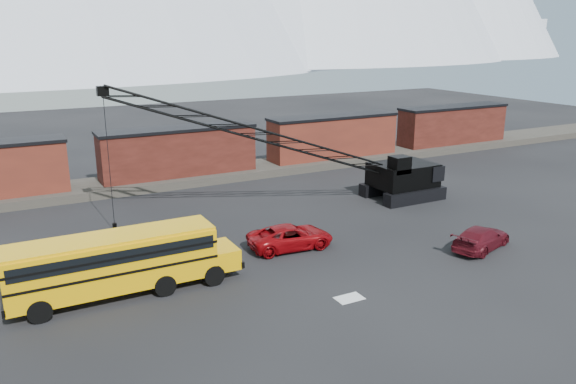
% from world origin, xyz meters
% --- Properties ---
extents(ground, '(160.00, 160.00, 0.00)m').
position_xyz_m(ground, '(0.00, 0.00, 0.00)').
color(ground, black).
rests_on(ground, ground).
extents(gravel_berm, '(120.00, 5.00, 0.70)m').
position_xyz_m(gravel_berm, '(0.00, 22.00, 0.35)').
color(gravel_berm, '#48433B').
rests_on(gravel_berm, ground).
extents(boxcar_mid, '(13.70, 3.10, 4.17)m').
position_xyz_m(boxcar_mid, '(0.00, 22.00, 2.76)').
color(boxcar_mid, '#521D17').
rests_on(boxcar_mid, gravel_berm).
extents(boxcar_east_near, '(13.70, 3.10, 4.17)m').
position_xyz_m(boxcar_east_near, '(16.00, 22.00, 2.76)').
color(boxcar_east_near, '#4C1D15').
rests_on(boxcar_east_near, gravel_berm).
extents(boxcar_east_far, '(13.70, 3.10, 4.17)m').
position_xyz_m(boxcar_east_far, '(32.00, 22.00, 2.76)').
color(boxcar_east_far, '#521D17').
rests_on(boxcar_east_far, gravel_berm).
extents(snow_patch, '(1.40, 0.90, 0.02)m').
position_xyz_m(snow_patch, '(0.50, -4.00, 0.01)').
color(snow_patch, silver).
rests_on(snow_patch, ground).
extents(school_bus, '(11.65, 2.65, 3.19)m').
position_xyz_m(school_bus, '(-9.34, 1.77, 1.79)').
color(school_bus, '#DB9D04').
rests_on(school_bus, ground).
extents(red_pickup, '(5.46, 2.87, 1.46)m').
position_xyz_m(red_pickup, '(1.14, 3.37, 0.73)').
color(red_pickup, maroon).
rests_on(red_pickup, ground).
extents(maroon_suv, '(5.16, 3.32, 1.39)m').
position_xyz_m(maroon_suv, '(11.35, -2.18, 0.70)').
color(maroon_suv, '#4D0D16').
rests_on(maroon_suv, ground).
extents(crawler_crane, '(25.29, 5.13, 9.77)m').
position_xyz_m(crawler_crane, '(3.21, 10.19, 5.56)').
color(crawler_crane, black).
rests_on(crawler_crane, ground).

